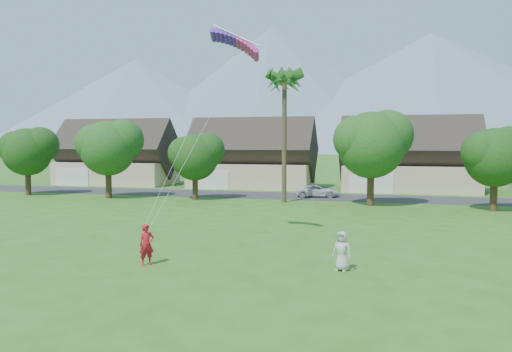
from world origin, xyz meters
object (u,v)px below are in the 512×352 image
(kite_flyer, at_px, (147,245))
(watcher, at_px, (342,251))
(parafoil_kite, at_px, (237,41))
(parked_car, at_px, (317,191))

(kite_flyer, bearing_deg, watcher, -35.17)
(watcher, bearing_deg, parafoil_kite, 159.53)
(kite_flyer, xyz_separation_m, parked_car, (4.03, 30.69, -0.35))
(watcher, relative_size, parked_car, 0.40)
(kite_flyer, relative_size, watcher, 1.08)
(parked_car, relative_size, parafoil_kite, 1.45)
(kite_flyer, height_order, watcher, kite_flyer)
(parked_car, height_order, parafoil_kite, parafoil_kite)
(parked_car, xyz_separation_m, parafoil_kite, (-1.49, -24.35, 10.81))
(watcher, bearing_deg, parked_car, 117.44)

